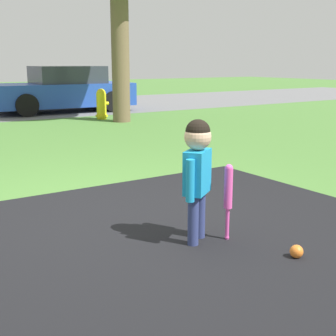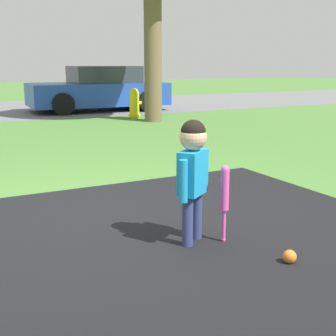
# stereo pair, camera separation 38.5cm
# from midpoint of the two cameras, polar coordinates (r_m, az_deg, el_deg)

# --- Properties ---
(ground_plane) EXTENTS (60.00, 60.00, 0.00)m
(ground_plane) POSITION_cam_midpoint_polar(r_m,az_deg,el_deg) (4.26, -11.82, -6.13)
(ground_plane) COLOR #477533
(child) EXTENTS (0.33, 0.27, 0.95)m
(child) POSITION_cam_midpoint_polar(r_m,az_deg,el_deg) (3.49, 0.47, 0.50)
(child) COLOR navy
(child) RESTS_ON ground
(baseball_bat) EXTENTS (0.07, 0.07, 0.61)m
(baseball_bat) POSITION_cam_midpoint_polar(r_m,az_deg,el_deg) (3.59, 4.33, -2.90)
(baseball_bat) COLOR #E54CA5
(baseball_bat) RESTS_ON ground
(sports_ball) EXTENTS (0.10, 0.10, 0.10)m
(sports_ball) POSITION_cam_midpoint_polar(r_m,az_deg,el_deg) (3.44, 12.30, -9.98)
(sports_ball) COLOR orange
(sports_ball) RESTS_ON ground
(fire_hydrant) EXTENTS (0.33, 0.30, 0.73)m
(fire_hydrant) POSITION_cam_midpoint_polar(r_m,az_deg,el_deg) (11.62, -9.07, 7.69)
(fire_hydrant) COLOR yellow
(fire_hydrant) RESTS_ON ground
(parked_car) EXTENTS (3.93, 2.12, 1.25)m
(parked_car) POSITION_cam_midpoint_polar(r_m,az_deg,el_deg) (13.65, -13.52, 9.21)
(parked_car) COLOR #2347AD
(parked_car) RESTS_ON ground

